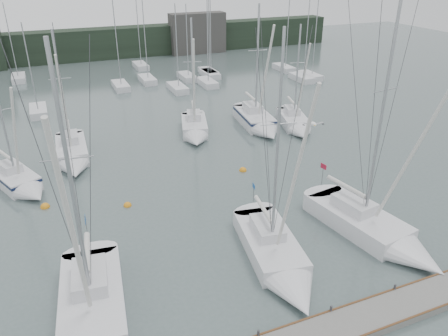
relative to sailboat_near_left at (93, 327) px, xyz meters
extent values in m
plane|color=#4E5F5D|center=(8.95, 0.81, -0.63)|extent=(160.00, 160.00, 0.00)
cube|color=black|center=(8.95, 62.81, 1.87)|extent=(90.00, 4.00, 5.00)
cube|color=#3B3937|center=(26.95, 60.81, 2.87)|extent=(10.00, 3.00, 7.00)
cube|color=silver|center=(15.98, 38.16, -0.28)|extent=(1.80, 4.50, 0.90)
cylinder|color=#979B9F|center=(15.98, 37.66, 5.25)|extent=(0.12, 0.12, 10.15)
cube|color=silver|center=(33.91, 36.35, -0.28)|extent=(1.80, 4.50, 0.90)
cylinder|color=#979B9F|center=(33.91, 35.85, 6.52)|extent=(0.12, 0.12, 12.69)
cube|color=silver|center=(35.64, 36.90, -0.28)|extent=(1.80, 4.50, 0.90)
cylinder|color=#979B9F|center=(35.64, 36.40, 5.36)|extent=(0.12, 0.12, 10.36)
cube|color=silver|center=(9.25, 42.11, -0.28)|extent=(1.80, 4.50, 0.90)
cylinder|color=#979B9F|center=(9.25, 41.61, 6.56)|extent=(0.12, 0.12, 12.77)
cube|color=silver|center=(34.61, 42.69, -0.28)|extent=(1.80, 4.50, 0.90)
cylinder|color=#979B9F|center=(34.61, 42.19, 6.91)|extent=(0.12, 0.12, 13.47)
cube|color=silver|center=(-3.39, 51.95, -0.28)|extent=(1.80, 4.50, 0.90)
cylinder|color=#979B9F|center=(-3.39, 51.45, 5.07)|extent=(0.12, 0.12, 9.80)
cube|color=silver|center=(22.60, 43.47, -0.28)|extent=(1.80, 4.50, 0.90)
cylinder|color=#979B9F|center=(22.60, 42.97, 6.69)|extent=(0.12, 0.12, 13.03)
cube|color=silver|center=(20.52, 39.17, -0.28)|extent=(1.80, 4.50, 0.90)
cylinder|color=#979B9F|center=(20.52, 38.67, 6.71)|extent=(0.12, 0.12, 13.08)
cube|color=silver|center=(19.02, 43.22, -0.28)|extent=(1.80, 4.50, 0.90)
cylinder|color=#979B9F|center=(19.02, 42.72, 4.95)|extent=(0.12, 0.12, 9.56)
cube|color=silver|center=(14.42, 52.72, -0.28)|extent=(1.80, 4.50, 0.90)
cylinder|color=#979B9F|center=(14.42, 52.22, 6.32)|extent=(0.12, 0.12, 12.29)
cube|color=silver|center=(-1.29, 35.19, -0.28)|extent=(1.80, 4.50, 0.90)
cylinder|color=#979B9F|center=(-1.29, 34.69, 4.79)|extent=(0.12, 0.12, 9.23)
cube|color=silver|center=(13.34, 43.95, -0.28)|extent=(1.80, 4.50, 0.90)
cylinder|color=#979B9F|center=(13.34, 43.45, 6.25)|extent=(0.12, 0.12, 12.15)
cube|color=silver|center=(22.86, 44.70, -0.28)|extent=(1.80, 4.50, 0.90)
cylinder|color=#979B9F|center=(22.86, 44.20, 7.11)|extent=(0.12, 0.12, 13.87)
cube|color=silver|center=(0.21, 1.84, -0.15)|extent=(3.82, 7.05, 1.58)
cube|color=silver|center=(0.28, 2.36, 1.01)|extent=(1.99, 2.88, 0.74)
cylinder|color=#979B9F|center=(0.16, 1.36, 6.77)|extent=(0.19, 0.19, 12.26)
cylinder|color=silver|center=(0.37, 3.18, 1.96)|extent=(0.68, 3.31, 0.30)
cube|color=#0E1735|center=(0.21, 1.84, 0.38)|extent=(3.85, 7.08, 0.26)
cube|color=#1B5099|center=(0.63, 5.40, 2.54)|extent=(0.09, 0.57, 0.38)
cube|color=silver|center=(10.72, 2.77, -0.23)|extent=(3.83, 6.79, 1.33)
cone|color=silver|center=(9.97, -1.76, -0.23)|extent=(3.23, 3.17, 2.83)
cube|color=silver|center=(10.79, 3.20, 0.74)|extent=(1.95, 2.78, 0.62)
cylinder|color=#979B9F|center=(10.64, 2.31, 6.49)|extent=(0.16, 0.16, 12.11)
cylinder|color=silver|center=(10.92, 4.03, 1.54)|extent=(0.75, 3.13, 0.25)
cube|color=#1B5099|center=(11.26, 6.11, 2.02)|extent=(0.10, 0.47, 0.32)
cube|color=silver|center=(17.24, 2.69, -0.17)|extent=(4.03, 7.12, 1.51)
cone|color=silver|center=(17.99, -2.05, -0.17)|extent=(3.43, 3.32, 3.02)
cube|color=silver|center=(17.16, 3.19, 0.93)|extent=(2.06, 2.92, 0.70)
cylinder|color=#979B9F|center=(17.31, 2.22, 7.41)|extent=(0.18, 0.18, 13.66)
cylinder|color=silver|center=(17.03, 4.02, 1.84)|extent=(0.79, 3.29, 0.28)
cube|color=maroon|center=(16.68, 6.21, 2.39)|extent=(0.10, 0.54, 0.36)
cube|color=silver|center=(-3.53, 17.88, -0.21)|extent=(3.96, 5.26, 1.38)
cone|color=silver|center=(-2.22, 14.76, -0.21)|extent=(2.91, 2.77, 2.30)
cube|color=silver|center=(-3.71, 18.30, 0.80)|extent=(1.90, 2.24, 0.64)
cylinder|color=#979B9F|center=(-3.40, 17.57, 4.70)|extent=(0.17, 0.17, 8.44)
cylinder|color=silver|center=(-3.90, 18.75, 1.63)|extent=(1.14, 2.23, 0.26)
cube|color=#0E1735|center=(-3.53, 17.88, 0.25)|extent=(3.99, 5.28, 0.23)
cube|color=silver|center=(1.09, 21.89, -0.17)|extent=(2.78, 5.88, 1.52)
cone|color=silver|center=(0.91, 17.77, -0.17)|extent=(2.63, 2.58, 2.53)
cube|color=silver|center=(1.11, 22.40, 0.94)|extent=(1.49, 2.37, 0.71)
cylinder|color=#979B9F|center=(1.07, 21.48, 5.49)|extent=(0.18, 0.18, 9.80)
cylinder|color=silver|center=(1.14, 23.05, 1.85)|extent=(0.40, 2.83, 0.28)
cube|color=silver|center=(13.13, 23.31, -0.17)|extent=(3.75, 5.53, 1.52)
cone|color=silver|center=(12.11, 19.85, -0.17)|extent=(2.94, 2.76, 2.43)
cube|color=silver|center=(13.27, 23.80, 0.94)|extent=(1.85, 2.31, 0.71)
cylinder|color=#979B9F|center=(13.03, 22.97, 5.54)|extent=(0.18, 0.18, 9.90)
cylinder|color=silver|center=(13.41, 24.28, 1.86)|extent=(0.97, 2.45, 0.28)
cube|color=silver|center=(19.72, 23.02, -0.14)|extent=(3.48, 6.37, 1.61)
cone|color=silver|center=(19.22, 18.70, -0.14)|extent=(3.07, 2.92, 2.79)
cube|color=silver|center=(19.78, 23.55, 1.04)|extent=(1.81, 2.60, 0.75)
cylinder|color=#979B9F|center=(19.67, 22.59, 6.08)|extent=(0.19, 0.19, 10.83)
cylinder|color=silver|center=(19.86, 24.23, 2.00)|extent=(0.64, 2.99, 0.30)
cube|color=#0E1735|center=(19.72, 23.02, 0.39)|extent=(3.50, 6.40, 0.27)
cube|color=silver|center=(23.35, 21.16, -0.20)|extent=(3.73, 5.74, 1.42)
cone|color=silver|center=(22.32, 17.53, -0.20)|extent=(2.91, 2.83, 2.37)
cube|color=silver|center=(23.48, 21.62, 0.85)|extent=(1.84, 2.39, 0.66)
cylinder|color=#979B9F|center=(23.25, 20.80, 5.09)|extent=(0.17, 0.17, 9.15)
cylinder|color=silver|center=(23.64, 22.18, 1.70)|extent=(0.96, 2.56, 0.27)
sphere|color=orange|center=(3.85, 11.34, -0.63)|extent=(0.57, 0.57, 0.57)
sphere|color=orange|center=(13.89, 13.28, -0.63)|extent=(0.61, 0.61, 0.61)
sphere|color=orange|center=(-1.61, 13.41, -0.63)|extent=(0.65, 0.65, 0.65)
ellipsoid|color=white|center=(12.08, 1.33, 7.83)|extent=(0.34, 0.49, 0.20)
cube|color=gray|center=(11.81, 1.41, 7.85)|extent=(0.47, 0.26, 0.11)
cube|color=gray|center=(12.36, 1.25, 7.85)|extent=(0.47, 0.26, 0.11)
camera|label=1|loc=(-0.19, -16.15, 15.53)|focal=35.00mm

